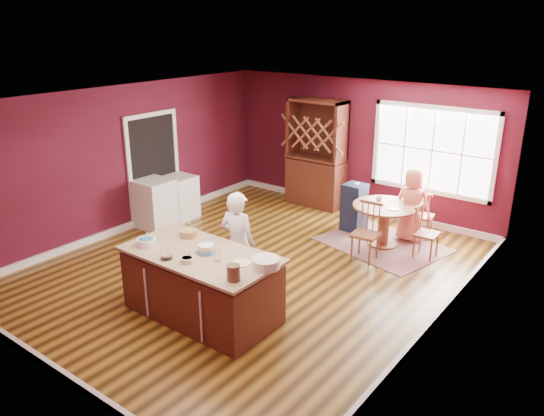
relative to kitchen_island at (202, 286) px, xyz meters
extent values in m
plane|color=#8A5F1B|center=(-0.37, 1.53, -0.44)|extent=(7.00, 7.00, 0.00)
plane|color=white|center=(-0.37, 1.53, 2.26)|extent=(7.00, 7.00, 0.00)
plane|color=#3A0B13|center=(-0.37, 5.03, 0.91)|extent=(6.00, 0.00, 6.00)
plane|color=#3A0B13|center=(-0.37, -1.97, 0.91)|extent=(6.00, 0.00, 6.00)
plane|color=#3A0B13|center=(-3.37, 1.53, 0.91)|extent=(0.00, 7.00, 7.00)
plane|color=#3A0B13|center=(2.63, 1.53, 0.91)|extent=(0.00, 7.00, 7.00)
cube|color=#421E13|center=(0.00, 0.00, -0.02)|extent=(2.03, 1.03, 0.83)
cube|color=beige|center=(0.00, 0.00, 0.46)|extent=(2.11, 1.11, 0.04)
cylinder|color=brown|center=(0.89, 3.64, -0.42)|extent=(0.52, 0.52, 0.04)
cylinder|color=brown|center=(0.89, 3.64, -0.08)|extent=(0.19, 0.19, 0.67)
cylinder|color=brown|center=(0.89, 3.64, 0.29)|extent=(1.12, 1.12, 0.04)
imported|color=silver|center=(0.00, 0.75, 0.34)|extent=(0.61, 0.44, 1.56)
cylinder|color=silver|center=(-0.75, -0.26, 0.53)|extent=(0.25, 0.25, 0.10)
cylinder|color=#99784B|center=(-0.52, 0.31, 0.53)|extent=(0.25, 0.25, 0.09)
cylinder|color=silver|center=(-0.21, -0.39, 0.51)|extent=(0.16, 0.16, 0.06)
cylinder|color=beige|center=(0.06, -0.30, 0.51)|extent=(0.17, 0.17, 0.06)
cylinder|color=silver|center=(0.36, -0.05, 0.56)|extent=(0.08, 0.08, 0.15)
cylinder|color=#F8E8CE|center=(0.63, 0.07, 0.49)|extent=(0.24, 0.24, 0.02)
cylinder|color=silver|center=(0.95, 0.18, 0.54)|extent=(0.36, 0.36, 0.12)
cylinder|color=#503C27|center=(0.85, -0.31, 0.58)|extent=(0.16, 0.16, 0.19)
cube|color=brown|center=(0.89, 3.64, -0.43)|extent=(2.34, 2.00, 0.01)
imported|color=#F68868|center=(1.18, 4.14, 0.24)|extent=(0.66, 0.43, 1.35)
cylinder|color=beige|center=(1.10, 3.52, 0.32)|extent=(0.19, 0.19, 0.01)
imported|color=beige|center=(0.71, 3.75, 0.36)|extent=(0.14, 0.14, 0.09)
cube|color=#33200F|center=(-1.25, 4.75, 0.69)|extent=(1.23, 0.51, 2.26)
cube|color=white|center=(-3.01, 1.81, 0.03)|extent=(0.64, 0.62, 0.93)
cube|color=silver|center=(-3.01, 2.45, -0.01)|extent=(0.59, 0.57, 0.86)
camera|label=1|loc=(4.55, -4.46, 3.36)|focal=35.00mm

